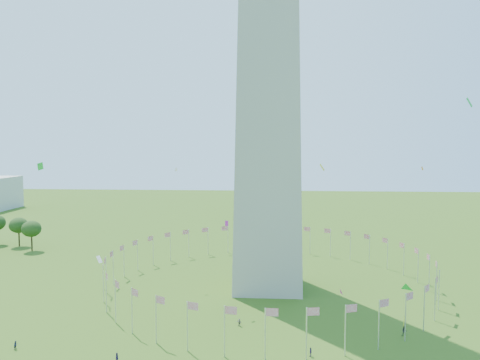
% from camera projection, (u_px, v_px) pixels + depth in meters
% --- Properties ---
extents(flag_ring, '(80.24, 80.24, 9.00)m').
position_uv_depth(flag_ring, '(268.00, 270.00, 118.39)').
color(flag_ring, silver).
rests_on(flag_ring, ground).
extents(kites_aloft, '(96.99, 59.07, 39.15)m').
position_uv_depth(kites_aloft, '(318.00, 237.00, 90.52)').
color(kites_aloft, green).
rests_on(kites_aloft, ground).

